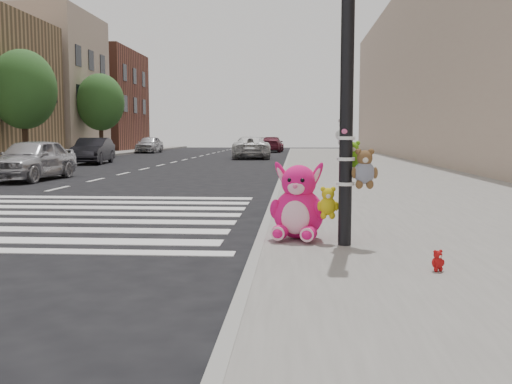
# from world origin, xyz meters

# --- Properties ---
(ground) EXTENTS (120.00, 120.00, 0.00)m
(ground) POSITION_xyz_m (0.00, 0.00, 0.00)
(ground) COLOR black
(ground) RESTS_ON ground
(sidewalk_near) EXTENTS (7.00, 80.00, 0.14)m
(sidewalk_near) POSITION_xyz_m (5.00, 10.00, 0.07)
(sidewalk_near) COLOR slate
(sidewalk_near) RESTS_ON ground
(curb_edge) EXTENTS (0.12, 80.00, 0.15)m
(curb_edge) POSITION_xyz_m (1.55, 10.00, 0.07)
(curb_edge) COLOR gray
(curb_edge) RESTS_ON ground
(bld_far_d) EXTENTS (6.00, 8.00, 10.00)m
(bld_far_d) POSITION_xyz_m (-15.50, 35.00, 5.00)
(bld_far_d) COLOR tan
(bld_far_d) RESTS_ON ground
(bld_far_e) EXTENTS (6.00, 10.00, 9.00)m
(bld_far_e) POSITION_xyz_m (-15.50, 46.00, 4.50)
(bld_far_e) COLOR brown
(bld_far_e) RESTS_ON ground
(bld_near) EXTENTS (5.00, 60.00, 10.00)m
(bld_near) POSITION_xyz_m (10.50, 20.00, 5.00)
(bld_near) COLOR tan
(bld_near) RESTS_ON ground
(signal_pole) EXTENTS (0.72, 0.49, 4.00)m
(signal_pole) POSITION_xyz_m (2.62, 1.81, 1.73)
(signal_pole) COLOR black
(signal_pole) RESTS_ON sidewalk_near
(tree_far_b) EXTENTS (3.20, 3.20, 5.44)m
(tree_far_b) POSITION_xyz_m (-11.20, 22.00, 3.65)
(tree_far_b) COLOR #382619
(tree_far_b) RESTS_ON sidewalk_far
(tree_far_c) EXTENTS (3.20, 3.20, 5.44)m
(tree_far_c) POSITION_xyz_m (-11.20, 33.00, 3.65)
(tree_far_c) COLOR #382619
(tree_far_c) RESTS_ON sidewalk_far
(pink_bunny) EXTENTS (0.75, 0.84, 1.02)m
(pink_bunny) POSITION_xyz_m (2.03, 2.17, 0.55)
(pink_bunny) COLOR #F11474
(pink_bunny) RESTS_ON sidewalk_near
(red_teddy) EXTENTS (0.18, 0.15, 0.22)m
(red_teddy) POSITION_xyz_m (3.40, 0.50, 0.25)
(red_teddy) COLOR #AF1112
(red_teddy) RESTS_ON sidewalk_near
(car_silver_far) EXTENTS (1.78, 4.05, 1.36)m
(car_silver_far) POSITION_xyz_m (-6.55, 12.85, 0.68)
(car_silver_far) COLOR #B4B4B9
(car_silver_far) RESTS_ON ground
(car_dark_far) EXTENTS (1.79, 4.12, 1.32)m
(car_dark_far) POSITION_xyz_m (-8.24, 23.14, 0.66)
(car_dark_far) COLOR black
(car_dark_far) RESTS_ON ground
(car_white_near) EXTENTS (2.79, 5.11, 1.36)m
(car_white_near) POSITION_xyz_m (-0.80, 30.16, 0.68)
(car_white_near) COLOR silver
(car_white_near) RESTS_ON ground
(car_maroon_near) EXTENTS (2.01, 4.49, 1.28)m
(car_maroon_near) POSITION_xyz_m (0.00, 43.16, 0.64)
(car_maroon_near) COLOR maroon
(car_maroon_near) RESTS_ON ground
(car_silver_deep) EXTENTS (1.64, 4.02, 1.37)m
(car_silver_deep) POSITION_xyz_m (-9.80, 40.40, 0.68)
(car_silver_deep) COLOR silver
(car_silver_deep) RESTS_ON ground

